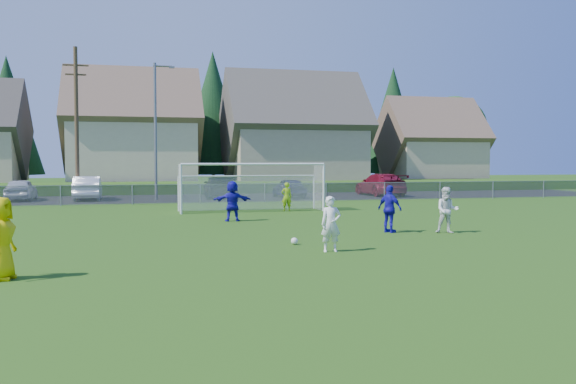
{
  "coord_description": "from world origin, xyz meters",
  "views": [
    {
      "loc": [
        -5.75,
        -15.07,
        2.66
      ],
      "look_at": [
        0.0,
        8.0,
        1.4
      ],
      "focal_mm": 38.0,
      "sensor_mm": 36.0,
      "label": 1
    }
  ],
  "objects_px": {
    "player_white_a": "(331,224)",
    "soccer_goal": "(251,180)",
    "car_e": "(289,188)",
    "goalkeeper": "(287,197)",
    "car_d": "(220,187)",
    "referee": "(1,238)",
    "player_white_b": "(447,210)",
    "car_b": "(88,188)",
    "player_blue_b": "(232,201)",
    "soccer_ball": "(294,241)",
    "car_g": "(380,185)",
    "car_a": "(21,190)",
    "player_blue_a": "(390,209)"
  },
  "relations": [
    {
      "from": "player_white_a",
      "to": "soccer_goal",
      "type": "bearing_deg",
      "value": 93.63
    },
    {
      "from": "car_e",
      "to": "goalkeeper",
      "type": "bearing_deg",
      "value": 71.95
    },
    {
      "from": "car_d",
      "to": "car_e",
      "type": "distance_m",
      "value": 4.83
    },
    {
      "from": "referee",
      "to": "player_white_a",
      "type": "relative_size",
      "value": 1.14
    },
    {
      "from": "player_white_b",
      "to": "goalkeeper",
      "type": "relative_size",
      "value": 1.12
    },
    {
      "from": "car_b",
      "to": "car_e",
      "type": "height_order",
      "value": "car_b"
    },
    {
      "from": "referee",
      "to": "soccer_goal",
      "type": "height_order",
      "value": "soccer_goal"
    },
    {
      "from": "player_blue_b",
      "to": "goalkeeper",
      "type": "height_order",
      "value": "player_blue_b"
    },
    {
      "from": "player_blue_b",
      "to": "car_e",
      "type": "height_order",
      "value": "player_blue_b"
    },
    {
      "from": "player_white_a",
      "to": "car_d",
      "type": "bearing_deg",
      "value": 94.43
    },
    {
      "from": "soccer_ball",
      "to": "goalkeeper",
      "type": "distance_m",
      "value": 12.47
    },
    {
      "from": "car_b",
      "to": "car_e",
      "type": "bearing_deg",
      "value": 174.66
    },
    {
      "from": "car_b",
      "to": "car_g",
      "type": "distance_m",
      "value": 20.76
    },
    {
      "from": "referee",
      "to": "car_d",
      "type": "height_order",
      "value": "referee"
    },
    {
      "from": "referee",
      "to": "player_white_b",
      "type": "relative_size",
      "value": 1.1
    },
    {
      "from": "car_b",
      "to": "soccer_ball",
      "type": "bearing_deg",
      "value": 107.26
    },
    {
      "from": "car_a",
      "to": "car_b",
      "type": "xyz_separation_m",
      "value": [
        4.18,
        -0.24,
        0.07
      ]
    },
    {
      "from": "referee",
      "to": "car_b",
      "type": "height_order",
      "value": "referee"
    },
    {
      "from": "car_a",
      "to": "soccer_goal",
      "type": "relative_size",
      "value": 0.57
    },
    {
      "from": "soccer_ball",
      "to": "player_blue_a",
      "type": "distance_m",
      "value": 4.78
    },
    {
      "from": "soccer_ball",
      "to": "car_b",
      "type": "bearing_deg",
      "value": 108.27
    },
    {
      "from": "car_a",
      "to": "soccer_goal",
      "type": "xyz_separation_m",
      "value": [
        13.09,
        -11.58,
        0.91
      ]
    },
    {
      "from": "car_b",
      "to": "car_d",
      "type": "bearing_deg",
      "value": 176.52
    },
    {
      "from": "player_blue_b",
      "to": "car_a",
      "type": "relative_size",
      "value": 0.42
    },
    {
      "from": "goalkeeper",
      "to": "car_b",
      "type": "height_order",
      "value": "car_b"
    },
    {
      "from": "player_white_b",
      "to": "soccer_goal",
      "type": "relative_size",
      "value": 0.23
    },
    {
      "from": "player_blue_a",
      "to": "car_e",
      "type": "xyz_separation_m",
      "value": [
        1.46,
        20.84,
        -0.19
      ]
    },
    {
      "from": "player_white_a",
      "to": "player_blue_b",
      "type": "bearing_deg",
      "value": 103.4
    },
    {
      "from": "soccer_ball",
      "to": "goalkeeper",
      "type": "height_order",
      "value": "goalkeeper"
    },
    {
      "from": "player_white_b",
      "to": "car_b",
      "type": "relative_size",
      "value": 0.35
    },
    {
      "from": "player_white_b",
      "to": "car_b",
      "type": "height_order",
      "value": "player_white_b"
    },
    {
      "from": "player_white_a",
      "to": "player_blue_a",
      "type": "relative_size",
      "value": 0.93
    },
    {
      "from": "player_white_a",
      "to": "car_e",
      "type": "height_order",
      "value": "player_white_a"
    },
    {
      "from": "player_blue_a",
      "to": "car_b",
      "type": "height_order",
      "value": "player_blue_a"
    },
    {
      "from": "referee",
      "to": "car_a",
      "type": "relative_size",
      "value": 0.44
    },
    {
      "from": "car_d",
      "to": "goalkeeper",
      "type": "bearing_deg",
      "value": 103.67
    },
    {
      "from": "player_blue_a",
      "to": "car_d",
      "type": "relative_size",
      "value": 0.32
    },
    {
      "from": "car_e",
      "to": "player_blue_a",
      "type": "bearing_deg",
      "value": 82.79
    },
    {
      "from": "soccer_ball",
      "to": "soccer_goal",
      "type": "relative_size",
      "value": 0.03
    },
    {
      "from": "car_b",
      "to": "car_d",
      "type": "distance_m",
      "value": 8.81
    },
    {
      "from": "goalkeeper",
      "to": "car_d",
      "type": "relative_size",
      "value": 0.28
    },
    {
      "from": "player_blue_a",
      "to": "car_e",
      "type": "bearing_deg",
      "value": -33.31
    },
    {
      "from": "player_white_b",
      "to": "player_blue_b",
      "type": "xyz_separation_m",
      "value": [
        -6.89,
        6.17,
        0.04
      ]
    },
    {
      "from": "car_a",
      "to": "car_e",
      "type": "distance_m",
      "value": 17.81
    },
    {
      "from": "referee",
      "to": "goalkeeper",
      "type": "distance_m",
      "value": 19.13
    },
    {
      "from": "soccer_ball",
      "to": "referee",
      "type": "relative_size",
      "value": 0.12
    },
    {
      "from": "car_a",
      "to": "car_d",
      "type": "relative_size",
      "value": 0.77
    },
    {
      "from": "player_white_a",
      "to": "car_a",
      "type": "relative_size",
      "value": 0.38
    },
    {
      "from": "referee",
      "to": "car_g",
      "type": "bearing_deg",
      "value": -24.0
    },
    {
      "from": "car_d",
      "to": "soccer_goal",
      "type": "height_order",
      "value": "soccer_goal"
    }
  ]
}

